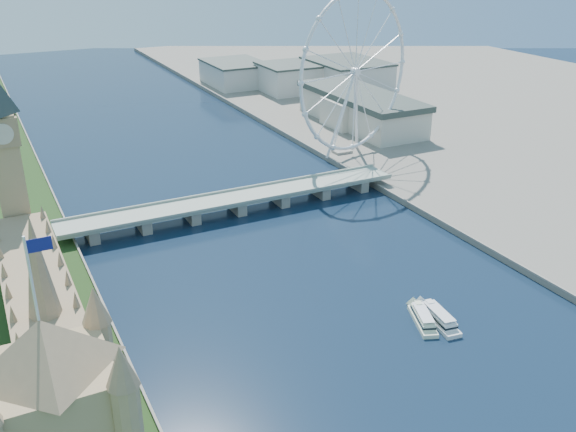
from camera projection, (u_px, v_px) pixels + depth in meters
parliament_range at (52, 348)px, 239.75m from camera, size 24.00×200.00×70.00m
big_ben at (4, 147)px, 308.93m from camera, size 20.02×20.02×110.00m
westminster_bridge at (236, 201)px, 403.64m from camera, size 220.00×22.00×9.50m
london_eye at (355, 72)px, 473.78m from camera, size 113.60×39.12×124.30m
county_hall at (360, 127)px, 584.80m from camera, size 54.00×144.00×35.00m
city_skyline at (172, 95)px, 628.60m from camera, size 505.00×280.00×32.00m
tour_boat_near at (438, 323)px, 288.78m from camera, size 11.78×31.10×6.71m
tour_boat_far at (422, 323)px, 288.58m from camera, size 16.75×29.10×6.25m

